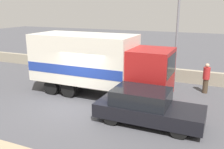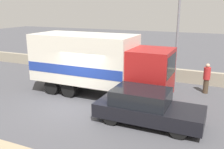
{
  "view_description": "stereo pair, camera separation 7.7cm",
  "coord_description": "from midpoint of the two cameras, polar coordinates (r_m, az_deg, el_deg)",
  "views": [
    {
      "loc": [
        6.21,
        -9.66,
        4.68
      ],
      "look_at": [
        1.55,
        0.82,
        1.58
      ],
      "focal_mm": 40.0,
      "sensor_mm": 36.0,
      "label": 1
    },
    {
      "loc": [
        6.28,
        -9.63,
        4.68
      ],
      "look_at": [
        1.55,
        0.82,
        1.58
      ],
      "focal_mm": 40.0,
      "sensor_mm": 36.0,
      "label": 2
    }
  ],
  "objects": [
    {
      "name": "street_lamp",
      "position": [
        15.39,
        14.75,
        12.78
      ],
      "size": [
        0.56,
        0.28,
        7.25
      ],
      "color": "slate",
      "rests_on": "ground_plane"
    },
    {
      "name": "pedestrian",
      "position": [
        14.82,
        20.58,
        -0.71
      ],
      "size": [
        0.37,
        0.37,
        1.7
      ],
      "color": "#473828",
      "rests_on": "ground_plane"
    },
    {
      "name": "box_truck",
      "position": [
        13.46,
        -3.89,
        2.72
      ],
      "size": [
        7.57,
        2.59,
        3.28
      ],
      "color": "maroon",
      "rests_on": "ground_plane"
    },
    {
      "name": "ground_plane",
      "position": [
        12.41,
        -8.35,
        -7.2
      ],
      "size": [
        80.0,
        80.0,
        0.0
      ],
      "primitive_type": "plane",
      "color": "#47474C"
    },
    {
      "name": "car_hatchback",
      "position": [
        10.46,
        7.68,
        -7.28
      ],
      "size": [
        4.4,
        1.8,
        1.44
      ],
      "color": "black",
      "rests_on": "ground_plane"
    },
    {
      "name": "stone_wall_backdrop",
      "position": [
        17.66,
        2.53,
        1.15
      ],
      "size": [
        60.0,
        0.35,
        0.83
      ],
      "color": "gray",
      "rests_on": "ground_plane"
    }
  ]
}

